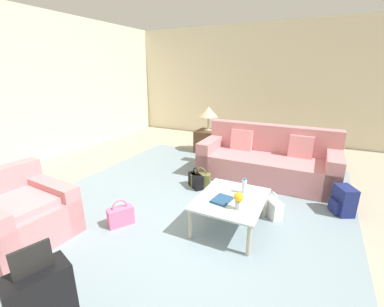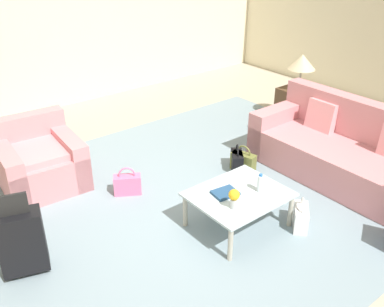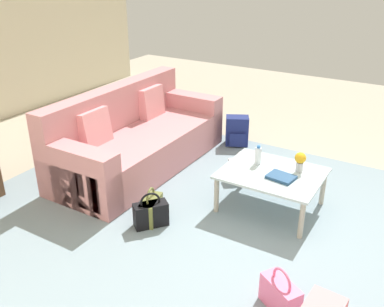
{
  "view_description": "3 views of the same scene",
  "coord_description": "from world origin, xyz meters",
  "px_view_note": "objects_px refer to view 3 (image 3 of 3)",
  "views": [
    {
      "loc": [
        -2.35,
        -1.32,
        1.91
      ],
      "look_at": [
        0.93,
        0.3,
        0.71
      ],
      "focal_mm": 24.0,
      "sensor_mm": 36.0,
      "label": 1
    },
    {
      "loc": [
        -2.29,
        -3.09,
        2.81
      ],
      "look_at": [
        0.13,
        -0.07,
        0.78
      ],
      "focal_mm": 40.0,
      "sensor_mm": 36.0,
      "label": 2
    },
    {
      "loc": [
        -0.86,
        3.12,
        2.33
      ],
      "look_at": [
        0.94,
        0.14,
        0.73
      ],
      "focal_mm": 40.0,
      "sensor_mm": 36.0,
      "label": 3
    }
  ],
  "objects_px": {
    "coffee_table": "(272,176)",
    "couch": "(134,141)",
    "handbag_white": "(243,169)",
    "handbag_pink": "(280,295)",
    "handbag_black": "(151,214)",
    "backpack_navy": "(237,132)",
    "flower_vase": "(300,160)",
    "coffee_table_book": "(281,177)",
    "handbag_olive": "(151,209)",
    "water_bottle": "(258,156)"
  },
  "relations": [
    {
      "from": "water_bottle",
      "to": "coffee_table_book",
      "type": "xyz_separation_m",
      "value": [
        -0.32,
        0.18,
        -0.08
      ]
    },
    {
      "from": "couch",
      "to": "flower_vase",
      "type": "height_order",
      "value": "couch"
    },
    {
      "from": "handbag_black",
      "to": "backpack_navy",
      "type": "xyz_separation_m",
      "value": [
        0.15,
        -2.18,
        0.06
      ]
    },
    {
      "from": "coffee_table_book",
      "to": "handbag_black",
      "type": "distance_m",
      "value": 1.29
    },
    {
      "from": "handbag_olive",
      "to": "handbag_black",
      "type": "distance_m",
      "value": 0.09
    },
    {
      "from": "handbag_black",
      "to": "couch",
      "type": "bearing_deg",
      "value": -45.87
    },
    {
      "from": "water_bottle",
      "to": "handbag_olive",
      "type": "xyz_separation_m",
      "value": [
        0.69,
        0.92,
        -0.37
      ]
    },
    {
      "from": "handbag_pink",
      "to": "handbag_olive",
      "type": "bearing_deg",
      "value": -17.11
    },
    {
      "from": "coffee_table",
      "to": "backpack_navy",
      "type": "height_order",
      "value": "coffee_table"
    },
    {
      "from": "handbag_white",
      "to": "handbag_pink",
      "type": "height_order",
      "value": "same"
    },
    {
      "from": "coffee_table",
      "to": "handbag_olive",
      "type": "height_order",
      "value": "coffee_table"
    },
    {
      "from": "couch",
      "to": "flower_vase",
      "type": "relative_size",
      "value": 11.45
    },
    {
      "from": "handbag_white",
      "to": "backpack_navy",
      "type": "distance_m",
      "value": 0.99
    },
    {
      "from": "handbag_white",
      "to": "couch",
      "type": "bearing_deg",
      "value": 14.38
    },
    {
      "from": "coffee_table",
      "to": "water_bottle",
      "type": "xyz_separation_m",
      "value": [
        0.2,
        -0.1,
        0.14
      ]
    },
    {
      "from": "couch",
      "to": "water_bottle",
      "type": "xyz_separation_m",
      "value": [
        -1.6,
        -0.0,
        0.19
      ]
    },
    {
      "from": "water_bottle",
      "to": "handbag_white",
      "type": "distance_m",
      "value": 0.58
    },
    {
      "from": "flower_vase",
      "to": "handbag_olive",
      "type": "height_order",
      "value": "flower_vase"
    },
    {
      "from": "handbag_pink",
      "to": "coffee_table_book",
      "type": "bearing_deg",
      "value": -68.77
    },
    {
      "from": "coffee_table_book",
      "to": "backpack_navy",
      "type": "xyz_separation_m",
      "value": [
        1.12,
        -1.37,
        -0.23
      ]
    },
    {
      "from": "flower_vase",
      "to": "backpack_navy",
      "type": "bearing_deg",
      "value": -43.19
    },
    {
      "from": "couch",
      "to": "flower_vase",
      "type": "distance_m",
      "value": 2.04
    },
    {
      "from": "coffee_table_book",
      "to": "handbag_black",
      "type": "xyz_separation_m",
      "value": [
        0.96,
        0.81,
        -0.29
      ]
    },
    {
      "from": "coffee_table_book",
      "to": "backpack_navy",
      "type": "height_order",
      "value": "coffee_table_book"
    },
    {
      "from": "coffee_table_book",
      "to": "handbag_black",
      "type": "bearing_deg",
      "value": 47.99
    },
    {
      "from": "water_bottle",
      "to": "handbag_black",
      "type": "bearing_deg",
      "value": 56.87
    },
    {
      "from": "couch",
      "to": "handbag_white",
      "type": "distance_m",
      "value": 1.35
    },
    {
      "from": "coffee_table",
      "to": "couch",
      "type": "bearing_deg",
      "value": -3.17
    },
    {
      "from": "coffee_table_book",
      "to": "flower_vase",
      "type": "relative_size",
      "value": 1.22
    },
    {
      "from": "flower_vase",
      "to": "handbag_black",
      "type": "bearing_deg",
      "value": 44.27
    },
    {
      "from": "handbag_olive",
      "to": "handbag_pink",
      "type": "bearing_deg",
      "value": 162.89
    },
    {
      "from": "handbag_pink",
      "to": "water_bottle",
      "type": "bearing_deg",
      "value": -60.29
    },
    {
      "from": "backpack_navy",
      "to": "coffee_table",
      "type": "bearing_deg",
      "value": 127.63
    },
    {
      "from": "water_bottle",
      "to": "handbag_pink",
      "type": "bearing_deg",
      "value": 119.71
    },
    {
      "from": "coffee_table_book",
      "to": "handbag_black",
      "type": "height_order",
      "value": "coffee_table_book"
    },
    {
      "from": "coffee_table",
      "to": "flower_vase",
      "type": "bearing_deg",
      "value": -145.71
    },
    {
      "from": "handbag_white",
      "to": "water_bottle",
      "type": "bearing_deg",
      "value": 132.46
    },
    {
      "from": "handbag_olive",
      "to": "backpack_navy",
      "type": "height_order",
      "value": "backpack_navy"
    },
    {
      "from": "handbag_black",
      "to": "backpack_navy",
      "type": "height_order",
      "value": "backpack_navy"
    },
    {
      "from": "handbag_black",
      "to": "backpack_navy",
      "type": "distance_m",
      "value": 2.19
    },
    {
      "from": "flower_vase",
      "to": "coffee_table",
      "type": "bearing_deg",
      "value": 34.29
    },
    {
      "from": "coffee_table",
      "to": "handbag_pink",
      "type": "distance_m",
      "value": 1.42
    },
    {
      "from": "coffee_table",
      "to": "handbag_olive",
      "type": "relative_size",
      "value": 2.7
    },
    {
      "from": "couch",
      "to": "handbag_black",
      "type": "distance_m",
      "value": 1.39
    },
    {
      "from": "handbag_black",
      "to": "handbag_olive",
      "type": "bearing_deg",
      "value": -54.82
    },
    {
      "from": "flower_vase",
      "to": "backpack_navy",
      "type": "relative_size",
      "value": 0.51
    },
    {
      "from": "coffee_table",
      "to": "handbag_black",
      "type": "bearing_deg",
      "value": 46.43
    },
    {
      "from": "flower_vase",
      "to": "coffee_table_book",
      "type": "bearing_deg",
      "value": 66.5
    },
    {
      "from": "flower_vase",
      "to": "handbag_white",
      "type": "xyz_separation_m",
      "value": [
        0.72,
        -0.28,
        -0.4
      ]
    },
    {
      "from": "coffee_table_book",
      "to": "handbag_white",
      "type": "xyz_separation_m",
      "value": [
        0.62,
        -0.51,
        -0.29
      ]
    }
  ]
}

